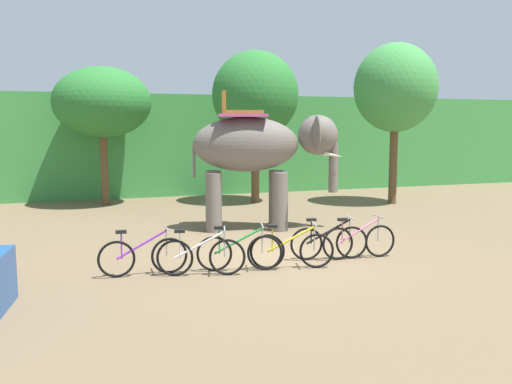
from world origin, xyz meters
TOP-DOWN VIEW (x-y plane):
  - ground_plane at (0.00, 0.00)m, footprint 80.00×80.00m
  - foliage_hedge at (0.00, 13.74)m, footprint 36.00×6.00m
  - tree_center_right at (-3.12, 9.24)m, footprint 3.45×3.45m
  - tree_left at (2.22, 8.08)m, footprint 3.15×3.15m
  - tree_far_left at (6.89, 6.16)m, footprint 2.98×2.98m
  - elephant at (0.59, 3.10)m, footprint 4.25×2.51m
  - bike_purple at (-3.10, -0.77)m, footprint 1.71×0.52m
  - bike_white at (-2.06, -1.14)m, footprint 1.66×0.63m
  - bike_green at (-1.25, -1.04)m, footprint 1.67×0.60m
  - bike_yellow at (-0.20, -1.22)m, footprint 1.67×0.61m
  - bike_black at (0.85, -0.78)m, footprint 1.69×0.53m
  - bike_pink at (1.50, -0.91)m, footprint 1.71×0.52m

SIDE VIEW (x-z plane):
  - ground_plane at x=0.00m, z-range 0.00..0.00m
  - bike_purple at x=-3.10m, z-range -0.07..0.85m
  - bike_white at x=-2.06m, z-range -0.07..0.85m
  - bike_green at x=-1.25m, z-range -0.07..0.85m
  - bike_yellow at x=-0.20m, z-range -0.07..0.85m
  - bike_black at x=0.85m, z-range -0.07..0.85m
  - bike_pink at x=1.50m, z-range -0.07..0.85m
  - foliage_hedge at x=0.00m, z-range 0.00..4.09m
  - elephant at x=0.59m, z-range 0.31..4.09m
  - tree_center_right at x=-3.12m, z-range 1.20..6.12m
  - tree_left at x=2.22m, z-range 1.16..6.73m
  - tree_far_left at x=6.89m, z-range 1.29..7.08m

